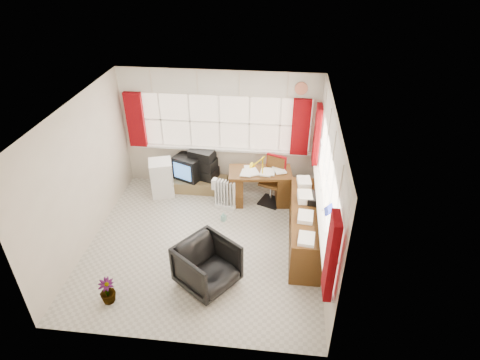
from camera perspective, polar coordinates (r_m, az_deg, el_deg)
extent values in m
plane|color=beige|center=(7.18, -5.09, -9.00)|extent=(4.00, 4.00, 0.00)
plane|color=beige|center=(8.16, -2.86, 6.97)|extent=(4.00, 0.00, 4.00)
plane|color=beige|center=(4.92, -10.25, -13.11)|extent=(4.00, 0.00, 4.00)
plane|color=beige|center=(7.09, -21.64, 0.45)|extent=(0.00, 4.00, 4.00)
plane|color=beige|center=(6.36, 12.33, -1.65)|extent=(0.00, 4.00, 4.00)
plane|color=white|center=(5.86, -6.25, 9.79)|extent=(4.00, 4.00, 0.00)
plane|color=beige|center=(8.06, -2.92, 8.19)|extent=(3.60, 0.00, 3.60)
cube|color=white|center=(8.27, -2.86, 4.41)|extent=(3.70, 0.12, 0.05)
cube|color=white|center=(8.32, -11.21, 8.40)|extent=(0.03, 0.02, 1.10)
cube|color=white|center=(8.16, -7.14, 8.30)|extent=(0.03, 0.02, 1.10)
cube|color=white|center=(8.05, -2.93, 8.16)|extent=(0.03, 0.02, 1.10)
cube|color=white|center=(7.98, 1.37, 7.98)|extent=(0.03, 0.02, 1.10)
cube|color=white|center=(7.96, 5.71, 7.74)|extent=(0.03, 0.02, 1.10)
plane|color=beige|center=(6.25, 12.36, -0.11)|extent=(0.00, 3.60, 3.60)
cube|color=white|center=(6.57, 11.44, -4.38)|extent=(0.12, 3.70, 0.05)
cube|color=white|center=(5.28, 13.18, -7.00)|extent=(0.02, 0.03, 1.10)
cube|color=white|center=(5.75, 12.68, -3.26)|extent=(0.02, 0.03, 1.10)
cube|color=white|center=(6.25, 12.27, -0.11)|extent=(0.02, 0.03, 1.10)
cube|color=white|center=(6.77, 11.91, 2.58)|extent=(0.02, 0.03, 1.10)
cube|color=white|center=(7.30, 11.61, 4.88)|extent=(0.02, 0.03, 1.10)
cube|color=maroon|center=(8.42, -14.64, 8.28)|extent=(0.35, 0.10, 1.15)
cube|color=maroon|center=(7.90, 8.62, 7.39)|extent=(0.35, 0.10, 1.15)
cube|color=maroon|center=(7.65, 10.91, 6.30)|extent=(0.10, 0.35, 1.15)
cube|color=maroon|center=(4.89, 12.85, -10.60)|extent=(0.10, 0.35, 1.15)
cube|color=beige|center=(7.75, -3.11, 13.55)|extent=(3.95, 0.08, 0.48)
cube|color=beige|center=(5.88, 13.05, 6.52)|extent=(0.08, 3.95, 0.48)
cube|color=#5A3515|center=(7.83, 2.89, 1.06)|extent=(1.28, 0.73, 0.06)
cube|color=#5A3515|center=(8.01, -0.54, -1.10)|extent=(0.34, 0.57, 0.65)
cube|color=#5A3515|center=(8.05, 6.16, -1.11)|extent=(0.34, 0.57, 0.65)
cube|color=white|center=(7.81, 2.89, 1.30)|extent=(0.24, 0.30, 0.02)
cube|color=white|center=(7.81, 2.89, 1.32)|extent=(0.24, 0.30, 0.02)
cube|color=white|center=(7.81, 2.89, 1.35)|extent=(0.24, 0.30, 0.02)
cube|color=white|center=(7.81, 2.90, 1.37)|extent=(0.24, 0.30, 0.02)
cube|color=white|center=(7.80, 2.90, 1.40)|extent=(0.24, 0.30, 0.02)
cube|color=white|center=(7.80, 2.90, 1.42)|extent=(0.24, 0.30, 0.02)
cylinder|color=yellow|center=(7.69, 3.18, 0.77)|extent=(0.10, 0.10, 0.02)
cylinder|color=yellow|center=(7.60, 3.22, 2.00)|extent=(0.02, 0.02, 0.38)
cone|color=yellow|center=(7.52, 3.26, 2.99)|extent=(0.18, 0.17, 0.15)
cube|color=black|center=(8.17, 4.35, -3.07)|extent=(0.54, 0.54, 0.04)
cylinder|color=silver|center=(8.04, 4.41, -1.79)|extent=(0.05, 0.05, 0.48)
cube|color=#5A3515|center=(7.91, 4.48, -0.35)|extent=(0.52, 0.51, 0.05)
cube|color=#5A3515|center=(7.94, 5.16, 1.90)|extent=(0.36, 0.18, 0.46)
cube|color=maroon|center=(7.93, 5.16, 2.01)|extent=(0.39, 0.20, 0.48)
imported|color=black|center=(6.24, -4.67, -12.03)|extent=(1.13, 1.12, 0.74)
cube|color=white|center=(7.99, -2.06, -3.68)|extent=(0.44, 0.25, 0.08)
cube|color=white|center=(7.87, -3.37, -1.58)|extent=(0.05, 0.13, 0.54)
cube|color=white|center=(7.85, -2.95, -1.67)|extent=(0.05, 0.13, 0.54)
cube|color=white|center=(7.83, -2.53, -1.75)|extent=(0.05, 0.13, 0.54)
cube|color=white|center=(7.81, -2.11, -1.83)|extent=(0.05, 0.13, 0.54)
cube|color=white|center=(7.79, -1.68, -1.92)|extent=(0.05, 0.13, 0.54)
cube|color=white|center=(7.77, -1.25, -2.00)|extent=(0.05, 0.13, 0.54)
cube|color=white|center=(7.76, -0.82, -2.09)|extent=(0.05, 0.13, 0.54)
cube|color=#5A3515|center=(7.01, 9.20, -6.58)|extent=(0.50, 2.00, 0.75)
cube|color=white|center=(6.12, 9.43, -8.11)|extent=(0.24, 0.32, 0.10)
cube|color=white|center=(6.54, 9.31, -5.11)|extent=(0.24, 0.32, 0.10)
cube|color=white|center=(6.97, 9.19, -2.47)|extent=(0.24, 0.32, 0.10)
cube|color=white|center=(7.42, 9.10, -0.15)|extent=(0.24, 0.32, 0.10)
cube|color=black|center=(6.97, 10.67, -2.58)|extent=(0.28, 0.36, 0.12)
cube|color=olive|center=(8.56, -6.59, -0.53)|extent=(1.40, 0.50, 0.25)
cube|color=black|center=(8.45, -7.15, 1.94)|extent=(0.70, 0.68, 0.50)
cube|color=#4882CD|center=(8.28, -8.22, 1.16)|extent=(0.39, 0.19, 0.34)
cube|color=black|center=(8.50, -5.29, 1.15)|extent=(0.69, 0.54, 0.22)
cube|color=black|center=(8.39, -5.36, 2.42)|extent=(0.63, 0.51, 0.21)
cube|color=black|center=(8.29, -5.44, 3.65)|extent=(0.58, 0.48, 0.20)
cube|color=white|center=(8.37, -11.08, 0.31)|extent=(0.57, 0.57, 0.76)
cube|color=silver|center=(8.12, -9.64, 0.33)|extent=(0.02, 0.02, 0.40)
imported|color=white|center=(8.63, -9.18, -0.39)|extent=(0.14, 0.14, 0.27)
imported|color=#89CDBE|center=(7.62, -2.35, -5.24)|extent=(0.11, 0.11, 0.18)
imported|color=black|center=(6.39, -18.36, -14.76)|extent=(0.31, 0.31, 0.42)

